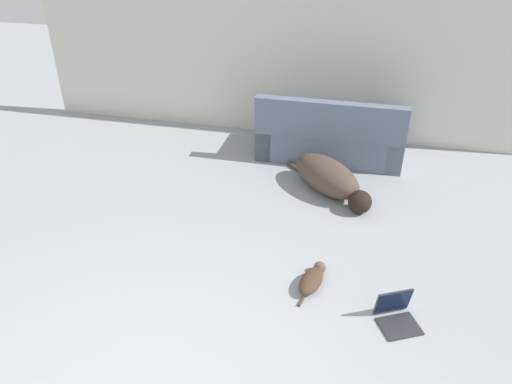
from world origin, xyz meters
name	(u,v)px	position (x,y,z in m)	size (l,w,h in m)	color
wall_back	(282,34)	(0.00, 4.80, 1.37)	(6.86, 0.06, 2.75)	beige
couch	(330,138)	(0.78, 4.16, 0.27)	(1.82, 0.79, 0.85)	slate
dog	(329,178)	(0.87, 3.27, 0.18)	(1.13, 1.09, 0.38)	#4C3D33
cat	(312,279)	(0.91, 1.64, 0.06)	(0.26, 0.55, 0.13)	#473323
laptop_open	(396,312)	(1.61, 1.38, 0.08)	(0.41, 0.41, 0.26)	#2D2D33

